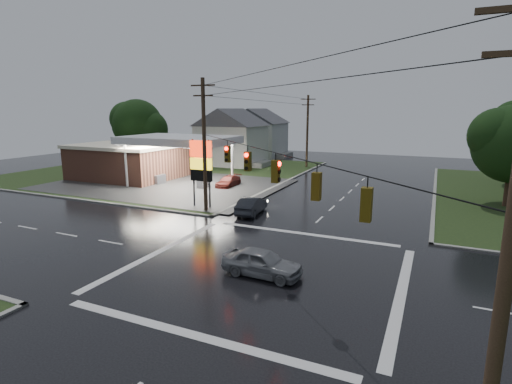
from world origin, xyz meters
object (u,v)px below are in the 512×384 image
at_px(house_far, 258,132).
at_px(car_north, 251,205).
at_px(house_near, 232,136).
at_px(tree_nw_behind, 138,125).
at_px(utility_pole_nw, 204,144).
at_px(car_pump, 228,181).
at_px(pylon_sign, 201,163).
at_px(gas_station, 136,159).
at_px(car_crossing, 262,263).
at_px(utility_pole_se, 510,251).
at_px(utility_pole_n, 307,130).

xyz_separation_m(house_far, car_north, (16.30, -37.59, -3.70)).
height_order(house_near, tree_nw_behind, tree_nw_behind).
xyz_separation_m(utility_pole_nw, car_pump, (-3.50, 10.52, -5.12)).
xyz_separation_m(pylon_sign, utility_pole_nw, (1.00, -1.00, 1.71)).
relative_size(gas_station, pylon_sign, 4.37).
height_order(utility_pole_nw, car_crossing, utility_pole_nw).
bearing_deg(car_north, tree_nw_behind, -40.72).
distance_m(pylon_sign, utility_pole_se, 28.34).
bearing_deg(house_far, car_pump, -72.26).
bearing_deg(gas_station, car_crossing, -38.37).
relative_size(utility_pole_se, house_near, 1.00).
relative_size(house_near, car_crossing, 2.59).
bearing_deg(house_near, utility_pole_se, -56.21).
xyz_separation_m(gas_station, house_far, (3.73, 28.30, 1.86)).
height_order(utility_pole_se, house_near, utility_pole_se).
bearing_deg(utility_pole_se, house_far, 118.68).
bearing_deg(car_north, utility_pole_nw, 7.34).
bearing_deg(gas_station, car_pump, 1.44).
distance_m(gas_station, utility_pole_se, 45.83).
bearing_deg(house_near, tree_nw_behind, -155.02).
relative_size(utility_pole_nw, car_pump, 2.67).
distance_m(tree_nw_behind, car_crossing, 46.18).
relative_size(gas_station, car_crossing, 6.15).
bearing_deg(house_near, car_north, -59.12).
distance_m(gas_station, car_north, 22.15).
xyz_separation_m(pylon_sign, car_north, (4.85, -0.09, -3.30)).
xyz_separation_m(tree_nw_behind, car_north, (28.19, -19.59, -5.47)).
xyz_separation_m(car_crossing, car_pump, (-13.17, 20.78, -0.13)).
relative_size(house_near, car_pump, 2.68).
bearing_deg(utility_pole_nw, gas_station, 147.77).
bearing_deg(car_north, pylon_sign, -7.01).
bearing_deg(gas_station, utility_pole_nw, -32.23).
bearing_deg(utility_pole_se, house_near, 123.79).
distance_m(gas_station, house_far, 28.61).
bearing_deg(pylon_sign, house_far, 106.98).
bearing_deg(car_pump, utility_pole_n, 77.17).
bearing_deg(car_north, house_near, -65.06).
relative_size(house_far, car_crossing, 2.59).
bearing_deg(tree_nw_behind, car_pump, -25.58).
height_order(house_far, tree_nw_behind, tree_nw_behind).
relative_size(utility_pole_n, house_far, 0.95).
bearing_deg(house_near, house_far, 94.76).
distance_m(car_north, car_crossing, 12.60).
bearing_deg(car_pump, utility_pole_nw, -73.41).
height_order(utility_pole_nw, utility_pole_se, same).
height_order(pylon_sign, house_far, house_far).
height_order(tree_nw_behind, car_pump, tree_nw_behind).
height_order(gas_station, utility_pole_nw, utility_pole_nw).
height_order(gas_station, car_north, gas_station).
height_order(utility_pole_se, car_crossing, utility_pole_se).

